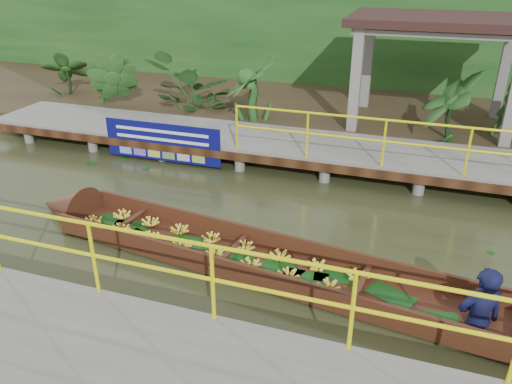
% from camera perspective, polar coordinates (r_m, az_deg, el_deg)
% --- Properties ---
extents(ground, '(80.00, 80.00, 0.00)m').
position_cam_1_polar(ground, '(9.09, -1.82, -4.59)').
color(ground, '#2D341A').
rests_on(ground, ground).
extents(land_strip, '(30.00, 8.00, 0.45)m').
position_cam_1_polar(land_strip, '(15.73, 7.75, 9.32)').
color(land_strip, '#2F2717').
rests_on(land_strip, ground).
extents(far_dock, '(16.00, 2.06, 1.66)m').
position_cam_1_polar(far_dock, '(11.86, 3.97, 5.34)').
color(far_dock, slate).
rests_on(far_dock, ground).
extents(pavilion, '(4.40, 3.00, 3.00)m').
position_cam_1_polar(pavilion, '(13.77, 20.22, 16.81)').
color(pavilion, slate).
rests_on(pavilion, ground).
extents(foliage_backdrop, '(30.00, 0.80, 4.00)m').
position_cam_1_polar(foliage_backdrop, '(17.76, 9.78, 16.93)').
color(foliage_backdrop, '#154216').
rests_on(foliage_backdrop, ground).
extents(vendor_boat, '(10.58, 2.38, 2.19)m').
position_cam_1_polar(vendor_boat, '(7.71, 6.13, -8.79)').
color(vendor_boat, '#39190F').
rests_on(vendor_boat, ground).
extents(blue_banner, '(2.96, 0.04, 0.93)m').
position_cam_1_polar(blue_banner, '(12.02, -10.67, 5.64)').
color(blue_banner, '#0B0C5C').
rests_on(blue_banner, ground).
extents(tropical_plants, '(14.22, 1.22, 1.52)m').
position_cam_1_polar(tropical_plants, '(13.85, -1.12, 11.56)').
color(tropical_plants, '#154216').
rests_on(tropical_plants, ground).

